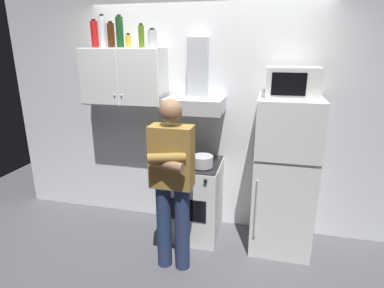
{
  "coord_description": "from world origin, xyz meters",
  "views": [
    {
      "loc": [
        0.68,
        -2.84,
        2.05
      ],
      "look_at": [
        0.0,
        0.0,
        1.15
      ],
      "focal_mm": 29.33,
      "sensor_mm": 36.0,
      "label": 1
    }
  ],
  "objects": [
    {
      "name": "ground_plane",
      "position": [
        0.0,
        0.0,
        0.0
      ],
      "size": [
        7.0,
        7.0,
        0.0
      ],
      "primitive_type": "plane",
      "color": "#4C4C51"
    },
    {
      "name": "back_wall_tiled",
      "position": [
        0.0,
        0.6,
        1.35
      ],
      "size": [
        4.8,
        0.1,
        2.7
      ],
      "primitive_type": "cube",
      "color": "white",
      "rests_on": "ground_plane"
    },
    {
      "name": "upper_cabinet",
      "position": [
        -0.85,
        0.37,
        1.75
      ],
      "size": [
        0.9,
        0.37,
        0.6
      ],
      "color": "white"
    },
    {
      "name": "stove_oven",
      "position": [
        -0.05,
        0.25,
        0.43
      ],
      "size": [
        0.6,
        0.62,
        0.87
      ],
      "color": "white",
      "rests_on": "ground_plane"
    },
    {
      "name": "range_hood",
      "position": [
        -0.05,
        0.38,
        1.6
      ],
      "size": [
        0.6,
        0.44,
        0.75
      ],
      "color": "#B7BABF"
    },
    {
      "name": "refrigerator",
      "position": [
        0.9,
        0.25,
        0.8
      ],
      "size": [
        0.6,
        0.62,
        1.6
      ],
      "color": "white",
      "rests_on": "ground_plane"
    },
    {
      "name": "microwave",
      "position": [
        0.9,
        0.27,
        1.74
      ],
      "size": [
        0.48,
        0.37,
        0.28
      ],
      "color": "silver",
      "rests_on": "refrigerator"
    },
    {
      "name": "person_standing",
      "position": [
        -0.1,
        -0.36,
        0.9
      ],
      "size": [
        0.38,
        0.33,
        1.64
      ],
      "color": "navy",
      "rests_on": "ground_plane"
    },
    {
      "name": "cooking_pot",
      "position": [
        0.08,
        0.13,
        0.93
      ],
      "size": [
        0.32,
        0.22,
        0.11
      ],
      "color": "#B7BABF",
      "rests_on": "stove_oven"
    },
    {
      "name": "bottle_olive_oil",
      "position": [
        -0.62,
        0.35,
        2.16
      ],
      "size": [
        0.06,
        0.06,
        0.24
      ],
      "color": "#4C6B19",
      "rests_on": "upper_cabinet"
    },
    {
      "name": "bottle_spice_jar",
      "position": [
        -0.76,
        0.34,
        2.11
      ],
      "size": [
        0.06,
        0.06,
        0.14
      ],
      "color": "gold",
      "rests_on": "upper_cabinet"
    },
    {
      "name": "bottle_rum_dark",
      "position": [
        -0.97,
        0.38,
        2.18
      ],
      "size": [
        0.08,
        0.08,
        0.26
      ],
      "color": "#47230F",
      "rests_on": "upper_cabinet"
    },
    {
      "name": "bottle_soda_red",
      "position": [
        -1.17,
        0.39,
        2.19
      ],
      "size": [
        0.08,
        0.08,
        0.29
      ],
      "color": "red",
      "rests_on": "upper_cabinet"
    },
    {
      "name": "bottle_canister_steel",
      "position": [
        -0.52,
        0.39,
        2.14
      ],
      "size": [
        0.09,
        0.09,
        0.19
      ],
      "color": "#B2B5BA",
      "rests_on": "upper_cabinet"
    },
    {
      "name": "bottle_vodka_clear",
      "position": [
        -1.07,
        0.38,
        2.21
      ],
      "size": [
        0.07,
        0.07,
        0.33
      ],
      "color": "silver",
      "rests_on": "upper_cabinet"
    },
    {
      "name": "bottle_wine_green",
      "position": [
        -0.85,
        0.34,
        2.2
      ],
      "size": [
        0.08,
        0.08,
        0.32
      ],
      "color": "#19471E",
      "rests_on": "upper_cabinet"
    }
  ]
}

